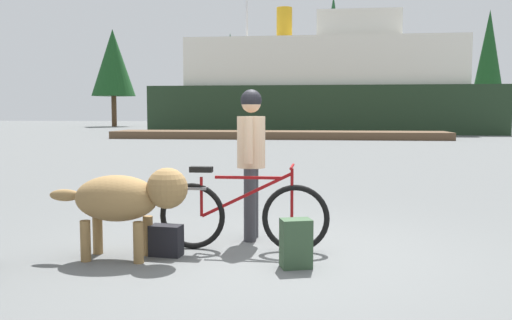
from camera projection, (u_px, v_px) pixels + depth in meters
ground_plane at (270, 256)px, 5.68m from camera, size 160.00×160.00×0.00m
bicycle at (242, 214)px, 5.88m from camera, size 1.81×0.44×0.91m
person_cyclist at (251, 150)px, 6.34m from camera, size 0.32×0.53×1.71m
dog at (127, 198)px, 5.52m from camera, size 1.42×0.54×0.92m
backpack at (296, 243)px, 5.23m from camera, size 0.33×0.27×0.46m
handbag_pannier at (166, 240)px, 5.66m from camera, size 0.34×0.22×0.32m
dock_pier at (278, 135)px, 30.55m from camera, size 18.12×3.00×0.40m
ferry_boat at (324, 89)px, 39.36m from camera, size 22.96×8.42×8.75m
sailboat_moored at (247, 125)px, 41.13m from camera, size 8.30×2.32×9.55m
pine_tree_far_left at (113, 63)px, 54.74m from camera, size 4.25×4.25×9.51m
pine_tree_center at (333, 46)px, 53.19m from camera, size 2.95×2.95×12.45m
pine_tree_far_right at (489, 58)px, 48.99m from camera, size 2.89×2.89×10.35m
pine_tree_mid_back at (230, 70)px, 60.90m from camera, size 3.33×3.33×9.94m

